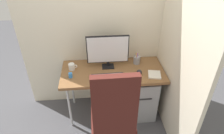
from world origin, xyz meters
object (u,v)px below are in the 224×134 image
object	(u,v)px
monitor	(108,50)
keyboard	(108,77)
notebook	(154,75)
mouse	(139,72)
coffee_mug	(72,67)
filing_cabinet	(139,93)
pen_holder	(137,60)
office_chair	(114,117)
desk_clamp_accessory	(71,75)

from	to	relation	value
monitor	keyboard	bearing A→B (deg)	-95.03
keyboard	notebook	xyz separation A→B (m)	(0.60, -0.00, -0.00)
mouse	coffee_mug	size ratio (longest dim) A/B	0.88
monitor	keyboard	world-z (taller)	monitor
notebook	coffee_mug	size ratio (longest dim) A/B	1.46
coffee_mug	keyboard	bearing A→B (deg)	-26.25
mouse	notebook	distance (m)	0.19
keyboard	mouse	xyz separation A→B (m)	(0.41, 0.05, 0.01)
monitor	filing_cabinet	bearing A→B (deg)	-16.11
coffee_mug	pen_holder	bearing A→B (deg)	4.58
pen_holder	coffee_mug	xyz separation A→B (m)	(-0.88, -0.07, -0.01)
coffee_mug	mouse	bearing A→B (deg)	-11.18
office_chair	filing_cabinet	size ratio (longest dim) A/B	1.92
keyboard	mouse	size ratio (longest dim) A/B	4.06
keyboard	desk_clamp_accessory	distance (m)	0.46
filing_cabinet	coffee_mug	world-z (taller)	coffee_mug
monitor	coffee_mug	world-z (taller)	monitor
desk_clamp_accessory	monitor	bearing A→B (deg)	22.95
filing_cabinet	coffee_mug	xyz separation A→B (m)	(-0.91, 0.10, 0.45)
filing_cabinet	office_chair	bearing A→B (deg)	-122.63
monitor	pen_holder	bearing A→B (deg)	6.02
pen_holder	office_chair	bearing A→B (deg)	-115.33
filing_cabinet	monitor	xyz separation A→B (m)	(-0.43, 0.13, 0.66)
monitor	coffee_mug	bearing A→B (deg)	-176.63
monitor	coffee_mug	distance (m)	0.52
filing_cabinet	coffee_mug	size ratio (longest dim) A/B	5.71
office_chair	desk_clamp_accessory	xyz separation A→B (m)	(-0.48, 0.60, 0.13)
monitor	pen_holder	world-z (taller)	monitor
notebook	coffee_mug	bearing A→B (deg)	178.39
mouse	coffee_mug	bearing A→B (deg)	-177.97
mouse	office_chair	bearing A→B (deg)	-109.50
keyboard	coffee_mug	size ratio (longest dim) A/B	3.57
office_chair	filing_cabinet	xyz separation A→B (m)	(0.44, 0.68, -0.31)
keyboard	mouse	distance (m)	0.41
keyboard	desk_clamp_accessory	world-z (taller)	desk_clamp_accessory
desk_clamp_accessory	office_chair	bearing A→B (deg)	-51.41
office_chair	monitor	distance (m)	0.88
office_chair	mouse	xyz separation A→B (m)	(0.39, 0.61, 0.12)
monitor	pen_holder	distance (m)	0.45
pen_holder	desk_clamp_accessory	world-z (taller)	pen_holder
notebook	coffee_mug	world-z (taller)	coffee_mug
office_chair	monitor	xyz separation A→B (m)	(0.00, 0.81, 0.35)
keyboard	pen_holder	world-z (taller)	pen_holder
keyboard	notebook	size ratio (longest dim) A/B	2.44
notebook	desk_clamp_accessory	size ratio (longest dim) A/B	2.61
filing_cabinet	keyboard	world-z (taller)	keyboard
office_chair	monitor	world-z (taller)	office_chair
keyboard	coffee_mug	xyz separation A→B (m)	(-0.46, 0.23, 0.03)
keyboard	coffee_mug	distance (m)	0.51
office_chair	filing_cabinet	world-z (taller)	office_chair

